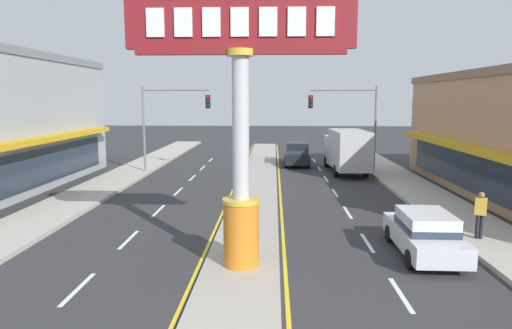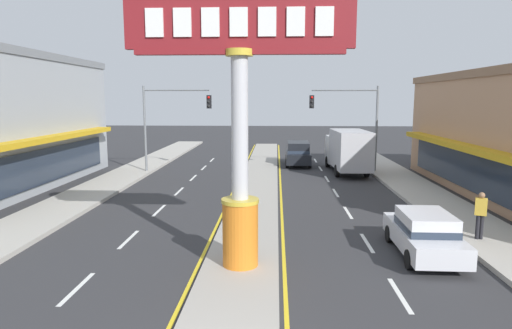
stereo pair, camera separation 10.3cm
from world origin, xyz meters
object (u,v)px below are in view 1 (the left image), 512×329
object	(u,v)px
district_sign	(241,122)
sedan_far_right_lane	(424,233)
pedestrian_near_kerb	(480,212)
traffic_light_right_side	(351,114)
box_truck_near_left_lane	(347,150)
suv_near_right_lane	(297,153)
traffic_light_left_side	(168,114)

from	to	relation	value
district_sign	sedan_far_right_lane	world-z (taller)	district_sign
sedan_far_right_lane	pedestrian_near_kerb	size ratio (longest dim) A/B	2.46
traffic_light_right_side	box_truck_near_left_lane	world-z (taller)	traffic_light_right_side
traffic_light_right_side	pedestrian_near_kerb	xyz separation A→B (m)	(2.16, -15.54, -3.07)
traffic_light_right_side	sedan_far_right_lane	distance (m)	17.24
sedan_far_right_lane	pedestrian_near_kerb	bearing A→B (deg)	28.76
traffic_light_right_side	suv_near_right_lane	distance (m)	5.98
district_sign	suv_near_right_lane	xyz separation A→B (m)	(2.85, 21.90, -3.65)
suv_near_right_lane	traffic_light_right_side	bearing A→B (deg)	-44.32
district_sign	box_truck_near_left_lane	distance (m)	19.66
box_truck_near_left_lane	district_sign	bearing A→B (deg)	-108.66
suv_near_right_lane	pedestrian_near_kerb	distance (m)	19.89
traffic_light_right_side	box_truck_near_left_lane	bearing A→B (deg)	176.76
district_sign	traffic_light_right_side	xyz separation A→B (m)	(6.44, 18.40, -0.39)
traffic_light_left_side	suv_near_right_lane	bearing A→B (deg)	24.83
traffic_light_right_side	sedan_far_right_lane	size ratio (longest dim) A/B	1.43
district_sign	sedan_far_right_lane	distance (m)	7.41
district_sign	sedan_far_right_lane	xyz separation A→B (m)	(6.15, 1.52, -3.84)
suv_near_right_lane	sedan_far_right_lane	xyz separation A→B (m)	(3.30, -20.39, -0.20)
box_truck_near_left_lane	suv_near_right_lane	bearing A→B (deg)	133.99
sedan_far_right_lane	pedestrian_near_kerb	xyz separation A→B (m)	(2.45, 1.34, 0.39)
district_sign	traffic_light_right_side	world-z (taller)	district_sign
suv_near_right_lane	sedan_far_right_lane	size ratio (longest dim) A/B	1.07
district_sign	sedan_far_right_lane	size ratio (longest dim) A/B	1.91
pedestrian_near_kerb	box_truck_near_left_lane	bearing A→B (deg)	98.71
traffic_light_left_side	box_truck_near_left_lane	bearing A→B (deg)	3.65
district_sign	sedan_far_right_lane	bearing A→B (deg)	13.85
district_sign	traffic_light_right_side	distance (m)	19.50
traffic_light_right_side	pedestrian_near_kerb	world-z (taller)	traffic_light_right_side
traffic_light_left_side	traffic_light_right_side	distance (m)	12.90
traffic_light_right_side	box_truck_near_left_lane	xyz separation A→B (m)	(-0.22, 0.01, -2.55)
sedan_far_right_lane	district_sign	bearing A→B (deg)	-166.15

